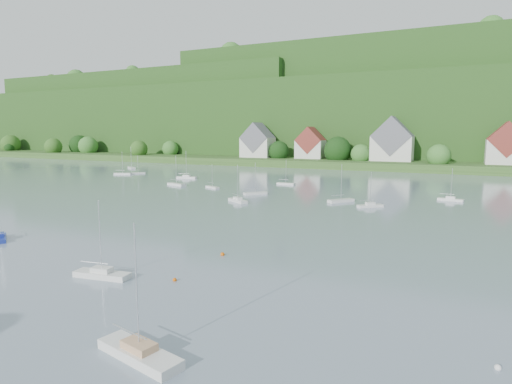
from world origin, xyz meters
The scene contains 13 objects.
far_shore_strip centered at (0.00, 200.00, 1.50)m, with size 600.00×60.00×3.00m, color #2D4C1C.
forested_ridge centered at (0.39, 268.57, 22.89)m, with size 620.00×181.22×69.89m.
village_building_0 centered at (-55.00, 187.00, 9.51)m, with size 14.00×10.40×16.00m.
village_building_1 centered at (-30.00, 189.00, 8.75)m, with size 12.00×9.36×14.00m.
village_building_2 centered at (5.00, 188.00, 10.27)m, with size 16.00×11.44×18.00m.
village_building_3 centered at (45.00, 186.00, 9.43)m, with size 13.00×10.40×15.50m.
near_sailboat_1 centered at (-25.85, 43.05, 0.39)m, with size 4.78×3.90×6.58m.
near_sailboat_2 centered at (12.08, 26.98, 0.46)m, with size 6.94×3.29×9.03m.
near_sailboat_3 centered at (-1.91, 37.67, 0.43)m, with size 6.06×2.48×7.94m.
mooring_buoy_2 centered at (5.33, 40.01, 0.00)m, with size 0.41×0.41×0.41m, color #CF5607.
mooring_buoy_3 centered at (5.21, 49.71, 0.00)m, with size 0.50×0.50×0.50m, color #CF5607.
mooring_buoy_4 centered at (33.04, 35.56, 0.00)m, with size 0.43×0.43×0.43m, color silver.
far_sailboat_cluster centered at (5.91, 116.29, 0.37)m, with size 194.90×66.57×8.71m.
Camera 1 is at (30.13, 6.76, 14.63)m, focal length 30.00 mm.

